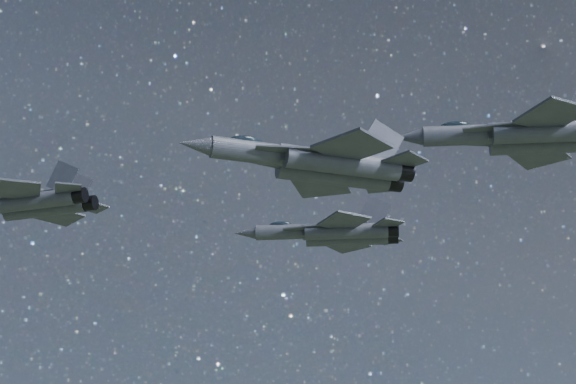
{
  "coord_description": "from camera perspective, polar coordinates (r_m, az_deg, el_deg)",
  "views": [
    {
      "loc": [
        7.69,
        -78.77,
        125.61
      ],
      "look_at": [
        2.22,
        -2.6,
        157.43
      ],
      "focal_mm": 60.0,
      "sensor_mm": 36.0,
      "label": 1
    }
  ],
  "objects": [
    {
      "name": "jet_slot",
      "position": [
        80.78,
        14.07,
        3.28
      ],
      "size": [
        18.83,
        13.41,
        4.8
      ],
      "rotation": [
        0.0,
        0.0,
        -0.02
      ],
      "color": "#373A45"
    },
    {
      "name": "jet_lead",
      "position": [
        86.07,
        -15.2,
        -0.67
      ],
      "size": [
        16.25,
        11.12,
        4.08
      ],
      "rotation": [
        0.0,
        0.0,
        -0.22
      ],
      "color": "#373A45"
    },
    {
      "name": "jet_left",
      "position": [
        96.09,
        2.69,
        -2.42
      ],
      "size": [
        17.03,
        12.15,
        4.35
      ],
      "rotation": [
        0.0,
        0.0,
        -0.01
      ],
      "color": "#373A45"
    },
    {
      "name": "jet_right",
      "position": [
        74.4,
        1.88,
        1.71
      ],
      "size": [
        19.05,
        12.66,
        4.85
      ],
      "rotation": [
        0.0,
        0.0,
        0.36
      ],
      "color": "#373A45"
    }
  ]
}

